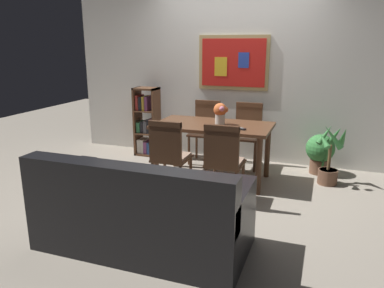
# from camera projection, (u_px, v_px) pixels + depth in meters

# --- Properties ---
(ground_plane) EXTENTS (12.00, 12.00, 0.00)m
(ground_plane) POSITION_uv_depth(u_px,v_px,m) (207.00, 188.00, 4.62)
(ground_plane) COLOR gray
(wall_back_with_painting) EXTENTS (5.20, 0.14, 2.60)m
(wall_back_with_painting) POSITION_uv_depth(u_px,v_px,m) (237.00, 73.00, 5.55)
(wall_back_with_painting) COLOR silver
(wall_back_with_painting) RESTS_ON ground_plane
(dining_table) EXTENTS (1.47, 0.81, 0.74)m
(dining_table) POSITION_uv_depth(u_px,v_px,m) (213.00, 132.00, 4.78)
(dining_table) COLOR brown
(dining_table) RESTS_ON ground_plane
(dining_chair_near_right) EXTENTS (0.40, 0.41, 0.91)m
(dining_chair_near_right) POSITION_uv_depth(u_px,v_px,m) (224.00, 157.00, 4.06)
(dining_chair_near_right) COLOR brown
(dining_chair_near_right) RESTS_ON ground_plane
(dining_chair_near_left) EXTENTS (0.40, 0.41, 0.91)m
(dining_chair_near_left) POSITION_uv_depth(u_px,v_px,m) (169.00, 152.00, 4.25)
(dining_chair_near_left) COLOR brown
(dining_chair_near_left) RESTS_ON ground_plane
(dining_chair_far_left) EXTENTS (0.40, 0.41, 0.91)m
(dining_chair_far_left) POSITION_uv_depth(u_px,v_px,m) (205.00, 126.00, 5.56)
(dining_chair_far_left) COLOR brown
(dining_chair_far_left) RESTS_ON ground_plane
(dining_chair_far_right) EXTENTS (0.40, 0.41, 0.91)m
(dining_chair_far_right) POSITION_uv_depth(u_px,v_px,m) (247.00, 130.00, 5.35)
(dining_chair_far_right) COLOR brown
(dining_chair_far_right) RESTS_ON ground_plane
(leather_couch) EXTENTS (1.80, 0.84, 0.84)m
(leather_couch) POSITION_uv_depth(u_px,v_px,m) (141.00, 215.00, 3.20)
(leather_couch) COLOR black
(leather_couch) RESTS_ON ground_plane
(bookshelf) EXTENTS (0.36, 0.28, 1.07)m
(bookshelf) POSITION_uv_depth(u_px,v_px,m) (147.00, 124.00, 5.90)
(bookshelf) COLOR brown
(bookshelf) RESTS_ON ground_plane
(potted_ivy) EXTENTS (0.38, 0.38, 0.60)m
(potted_ivy) POSITION_uv_depth(u_px,v_px,m) (320.00, 152.00, 5.08)
(potted_ivy) COLOR brown
(potted_ivy) RESTS_ON ground_plane
(potted_palm) EXTENTS (0.39, 0.38, 0.79)m
(potted_palm) POSITION_uv_depth(u_px,v_px,m) (330.00, 159.00, 4.68)
(potted_palm) COLOR brown
(potted_palm) RESTS_ON ground_plane
(flower_vase) EXTENTS (0.18, 0.17, 0.27)m
(flower_vase) POSITION_uv_depth(u_px,v_px,m) (220.00, 112.00, 4.69)
(flower_vase) COLOR beige
(flower_vase) RESTS_ON dining_table
(tv_remote) EXTENTS (0.16, 0.09, 0.02)m
(tv_remote) POSITION_uv_depth(u_px,v_px,m) (240.00, 129.00, 4.45)
(tv_remote) COLOR black
(tv_remote) RESTS_ON dining_table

